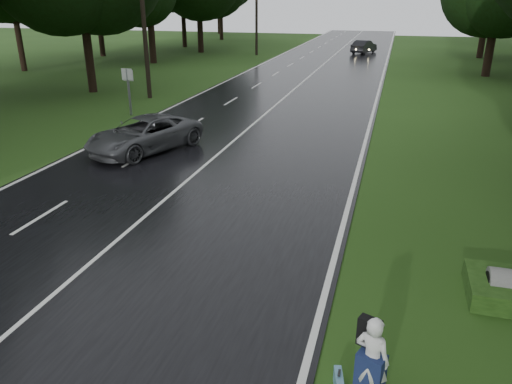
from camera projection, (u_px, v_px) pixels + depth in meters
ground at (91, 264)px, 12.15m from camera, size 160.00×160.00×0.00m
road at (277, 104)px, 30.00m from camera, size 12.00×140.00×0.04m
lane_center at (277, 104)px, 30.00m from camera, size 0.12×140.00×0.01m
grey_car at (144, 134)px, 20.68m from camera, size 4.15×5.69×1.44m
far_car at (364, 47)px, 56.14m from camera, size 2.79×4.65×1.45m
hitchhiker at (371, 362)px, 7.86m from camera, size 0.68×0.65×1.59m
suitcase at (338, 382)px, 8.25m from camera, size 0.22×0.46×0.31m
utility_pole_mid at (150, 98)px, 31.95m from camera, size 1.80×0.28×10.79m
utility_pole_far at (257, 55)px, 55.02m from camera, size 1.80×0.28×9.36m
road_sign_a at (131, 115)px, 27.30m from camera, size 0.61×0.10×2.55m
road_sign_b at (132, 115)px, 27.40m from camera, size 0.59×0.10×2.47m
tree_left_d at (93, 92)px, 33.95m from camera, size 9.12×9.12×14.26m
tree_left_e at (154, 63)px, 48.46m from camera, size 7.99×7.99×12.49m
tree_left_f at (201, 52)px, 57.56m from camera, size 9.04×9.04×14.13m
tree_right_e at (485, 76)px, 40.54m from camera, size 7.45×7.45×11.63m
tree_right_f at (479, 58)px, 52.51m from camera, size 9.86×9.86×15.41m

